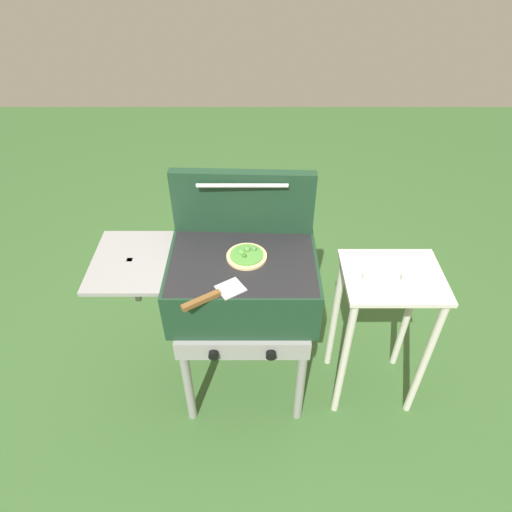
% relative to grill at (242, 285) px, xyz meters
% --- Properties ---
extents(ground_plane, '(8.00, 8.00, 0.00)m').
position_rel_grill_xyz_m(ground_plane, '(0.01, 0.00, -0.76)').
color(ground_plane, '#38602D').
extents(grill, '(0.96, 0.53, 0.90)m').
position_rel_grill_xyz_m(grill, '(0.00, 0.00, 0.00)').
color(grill, '#193823').
rests_on(grill, ground_plane).
extents(grill_lid_open, '(0.63, 0.09, 0.30)m').
position_rel_grill_xyz_m(grill_lid_open, '(0.01, 0.22, 0.30)').
color(grill_lid_open, '#193823').
rests_on(grill_lid_open, grill).
extents(pizza_veggie, '(0.17, 0.17, 0.04)m').
position_rel_grill_xyz_m(pizza_veggie, '(0.03, 0.02, 0.15)').
color(pizza_veggie, '#E0C17F').
rests_on(pizza_veggie, grill).
extents(spatula, '(0.25, 0.19, 0.02)m').
position_rel_grill_xyz_m(spatula, '(-0.09, -0.22, 0.15)').
color(spatula, '#B7BABF').
rests_on(spatula, grill).
extents(prep_table, '(0.44, 0.36, 0.81)m').
position_rel_grill_xyz_m(prep_table, '(0.67, 0.00, -0.18)').
color(prep_table, beige).
rests_on(prep_table, ground_plane).
extents(topping_bowl_near, '(0.11, 0.11, 0.04)m').
position_rel_grill_xyz_m(topping_bowl_near, '(0.58, -0.04, 0.08)').
color(topping_bowl_near, silver).
rests_on(topping_bowl_near, prep_table).
extents(topping_bowl_far, '(0.11, 0.11, 0.04)m').
position_rel_grill_xyz_m(topping_bowl_far, '(0.74, -0.06, 0.08)').
color(topping_bowl_far, silver).
rests_on(topping_bowl_far, prep_table).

